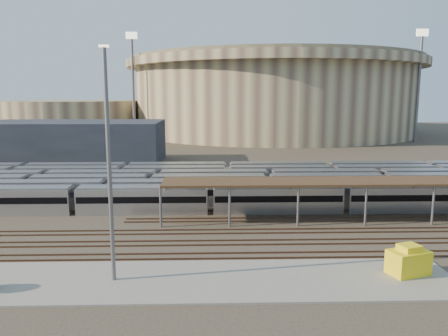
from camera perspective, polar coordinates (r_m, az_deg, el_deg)
ground at (r=53.97m, az=0.18°, el=-8.05°), size 420.00×420.00×0.00m
apron at (r=40.01m, az=-6.53°, el=-14.42°), size 50.00×9.00×0.20m
subway_trains at (r=71.56m, az=2.05°, el=-2.17°), size 121.98×23.90×3.60m
inspection_shed at (r=61.30m, az=21.09°, el=-1.76°), size 60.30×6.00×5.30m
empty_tracks at (r=49.20m, az=0.37°, el=-9.71°), size 170.00×9.62×0.18m
stadium at (r=193.27m, az=6.39°, el=9.51°), size 124.00×124.00×32.50m
secondary_arena at (r=190.82m, az=-19.54°, el=6.18°), size 56.00×56.00×14.00m
service_building at (r=112.11m, az=-18.96°, el=3.22°), size 42.00×20.00×10.00m
floodlight_0 at (r=163.96m, az=-11.79°, el=10.84°), size 4.00×1.00×38.40m
floodlight_2 at (r=167.57m, az=24.10°, el=10.19°), size 4.00×1.00×38.40m
floodlight_3 at (r=211.64m, az=-3.95°, el=10.67°), size 4.00×1.00×38.40m
yard_light_pole at (r=38.10m, az=-14.77°, el=0.20°), size 0.82×0.36×20.10m
yellow_equipment at (r=43.84m, az=22.94°, el=-11.26°), size 4.04×3.21×2.20m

